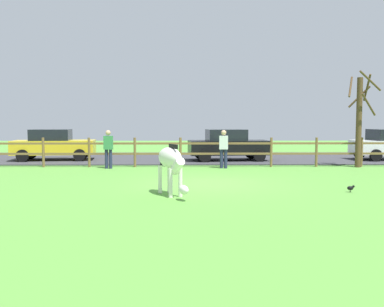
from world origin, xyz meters
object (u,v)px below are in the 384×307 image
bare_tree (360,117)px  crow_on_grass (351,188)px  parked_car_black (228,145)px  zebra (171,162)px  visitor_left_of_tree (224,147)px  parked_car_yellow (53,144)px  visitor_right_of_tree (108,147)px

bare_tree → crow_on_grass: 7.43m
crow_on_grass → bare_tree: bearing=66.3°
bare_tree → parked_car_black: size_ratio=1.00×
zebra → visitor_left_of_tree: 6.94m
visitor_left_of_tree → parked_car_yellow: bearing=157.5°
bare_tree → crow_on_grass: bearing=-113.7°
bare_tree → parked_car_black: bare_tree is taller
bare_tree → visitor_right_of_tree: (-10.89, -0.36, -1.28)m
zebra → visitor_left_of_tree: (2.02, 6.64, -0.02)m
bare_tree → parked_car_yellow: size_ratio=0.99×
zebra → crow_on_grass: bearing=4.9°
bare_tree → parked_car_black: bearing=152.5°
visitor_right_of_tree → crow_on_grass: bearing=-37.6°
visitor_right_of_tree → bare_tree: bearing=1.9°
parked_car_yellow → visitor_left_of_tree: (8.35, -3.47, 0.06)m
crow_on_grass → visitor_left_of_tree: visitor_left_of_tree is taller
visitor_left_of_tree → visitor_right_of_tree: size_ratio=1.00×
zebra → parked_car_black: parked_car_black is taller
zebra → visitor_left_of_tree: size_ratio=1.11×
parked_car_black → visitor_left_of_tree: bearing=-99.1°
parked_car_yellow → visitor_right_of_tree: 4.89m
zebra → crow_on_grass: (5.11, 0.43, -0.80)m
bare_tree → visitor_left_of_tree: bare_tree is taller
bare_tree → parked_car_yellow: bearing=167.6°
visitor_right_of_tree → visitor_left_of_tree: bearing=0.4°
visitor_left_of_tree → visitor_right_of_tree: bearing=-179.6°
parked_car_black → visitor_left_of_tree: size_ratio=2.53×
visitor_left_of_tree → zebra: bearing=-106.9°
crow_on_grass → visitor_left_of_tree: size_ratio=0.13×
crow_on_grass → parked_car_yellow: 15.00m
bare_tree → zebra: bearing=-138.9°
bare_tree → visitor_left_of_tree: (-5.96, -0.33, -1.28)m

